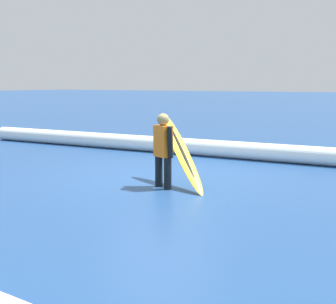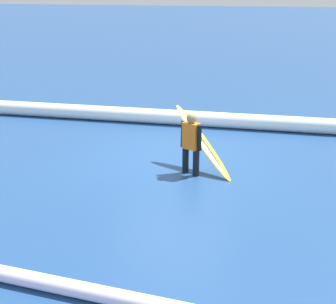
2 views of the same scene
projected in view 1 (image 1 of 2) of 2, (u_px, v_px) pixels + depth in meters
The scene contains 4 objects.
ground_plane at pixel (157, 177), 9.26m from camera, with size 194.56×194.56×0.00m, color navy.
surfer at pixel (163, 147), 8.20m from camera, with size 0.48×0.32×1.36m.
surfboard at pixel (182, 151), 8.46m from camera, with size 1.63×1.36×1.31m.
wave_crest_foreground at pixel (254, 151), 11.33m from camera, with size 0.43×0.43×17.50m, color white.
Camera 1 is at (-4.90, 7.65, 1.88)m, focal length 48.85 mm.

